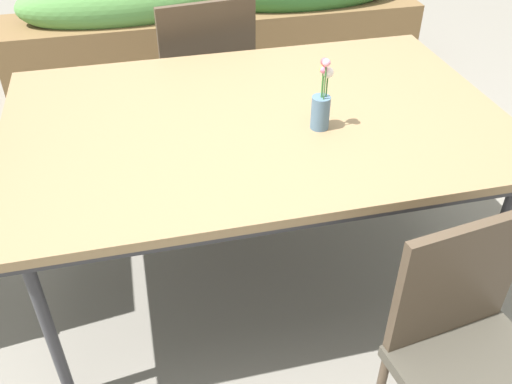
{
  "coord_description": "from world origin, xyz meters",
  "views": [
    {
      "loc": [
        -0.4,
        -1.73,
        1.76
      ],
      "look_at": [
        0.01,
        -0.02,
        0.43
      ],
      "focal_mm": 39.12,
      "sensor_mm": 36.0,
      "label": 1
    }
  ],
  "objects_px": {
    "dining_table": "(256,126)",
    "flower_vase": "(321,104)",
    "chair_far_side": "(202,74)",
    "planter_box": "(219,26)",
    "chair_near_right": "(472,352)"
  },
  "relations": [
    {
      "from": "dining_table",
      "to": "flower_vase",
      "type": "height_order",
      "value": "flower_vase"
    },
    {
      "from": "chair_far_side",
      "to": "planter_box",
      "type": "height_order",
      "value": "chair_far_side"
    },
    {
      "from": "dining_table",
      "to": "chair_far_side",
      "type": "height_order",
      "value": "chair_far_side"
    },
    {
      "from": "dining_table",
      "to": "chair_near_right",
      "type": "height_order",
      "value": "chair_near_right"
    },
    {
      "from": "chair_near_right",
      "to": "chair_far_side",
      "type": "height_order",
      "value": "chair_far_side"
    },
    {
      "from": "flower_vase",
      "to": "dining_table",
      "type": "bearing_deg",
      "value": 146.58
    },
    {
      "from": "chair_near_right",
      "to": "chair_far_side",
      "type": "relative_size",
      "value": 0.91
    },
    {
      "from": "dining_table",
      "to": "flower_vase",
      "type": "distance_m",
      "value": 0.27
    },
    {
      "from": "dining_table",
      "to": "chair_near_right",
      "type": "bearing_deg",
      "value": -67.07
    },
    {
      "from": "chair_near_right",
      "to": "planter_box",
      "type": "distance_m",
      "value": 2.84
    },
    {
      "from": "chair_far_side",
      "to": "planter_box",
      "type": "distance_m",
      "value": 1.04
    },
    {
      "from": "chair_near_right",
      "to": "flower_vase",
      "type": "height_order",
      "value": "flower_vase"
    },
    {
      "from": "dining_table",
      "to": "chair_near_right",
      "type": "xyz_separation_m",
      "value": [
        0.39,
        -0.92,
        -0.24
      ]
    },
    {
      "from": "flower_vase",
      "to": "planter_box",
      "type": "xyz_separation_m",
      "value": [
        0.0,
        2.04,
        -0.48
      ]
    },
    {
      "from": "chair_far_side",
      "to": "flower_vase",
      "type": "distance_m",
      "value": 1.12
    }
  ]
}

